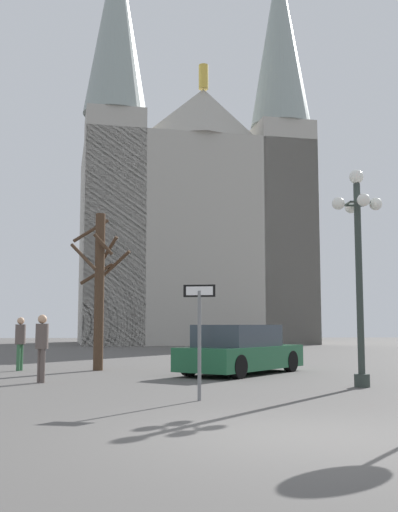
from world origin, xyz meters
name	(u,v)px	position (x,y,z in m)	size (l,w,h in m)	color
ground_plane	(292,436)	(0.00, 0.00, 0.00)	(120.00, 120.00, 0.00)	#514F4C
cathedral	(193,215)	(1.34, 39.25, 9.83)	(18.17, 14.15, 30.93)	#ADA89E
one_way_arrow_sign	(199,327)	(-0.91, 3.84, 1.40)	(0.61, 0.19, 2.21)	slate
street_lamp	(358,253)	(3.04, 6.12, 3.12)	(1.21, 1.21, 5.12)	#2D3833
bare_tree	(99,285)	(-3.49, 11.96, 2.69)	(1.96, 1.96, 5.00)	#473323
parked_car_near_green	(240,351)	(0.80, 10.16, 0.67)	(4.25, 4.63, 1.43)	#1E5B38
pedestrian_walking	(20,338)	(-5.92, 11.96, 1.00)	(0.32, 0.32, 1.66)	#33663F
pedestrian_standing	(42,341)	(-4.55, 7.81, 1.02)	(0.32, 0.32, 1.68)	#594C47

